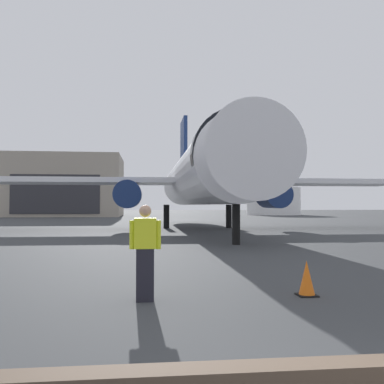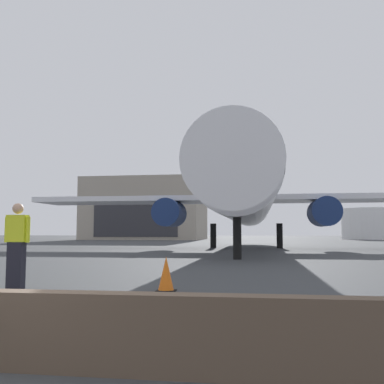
{
  "view_description": "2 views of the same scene",
  "coord_description": "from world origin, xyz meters",
  "px_view_note": "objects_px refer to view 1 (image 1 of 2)",
  "views": [
    {
      "loc": [
        -2.11,
        -2.84,
        1.73
      ],
      "look_at": [
        -0.48,
        12.05,
        2.2
      ],
      "focal_mm": 39.61,
      "sensor_mm": 36.0,
      "label": 1
    },
    {
      "loc": [
        2.75,
        -3.62,
        1.15
      ],
      "look_at": [
        -0.0,
        14.94,
        2.84
      ],
      "focal_mm": 41.82,
      "sensor_mm": 36.0,
      "label": 2
    }
  ],
  "objects_px": {
    "traffic_cone": "(307,279)",
    "fuel_storage_tank": "(273,201)",
    "distant_hangar": "(65,186)",
    "ground_crew_worker": "(145,251)",
    "airplane": "(201,177)"
  },
  "relations": [
    {
      "from": "traffic_cone",
      "to": "fuel_storage_tank",
      "type": "height_order",
      "value": "fuel_storage_tank"
    },
    {
      "from": "traffic_cone",
      "to": "distant_hangar",
      "type": "height_order",
      "value": "distant_hangar"
    },
    {
      "from": "ground_crew_worker",
      "to": "distant_hangar",
      "type": "distance_m",
      "value": 63.33
    },
    {
      "from": "airplane",
      "to": "traffic_cone",
      "type": "xyz_separation_m",
      "value": [
        -0.9,
        -22.43,
        -3.45
      ]
    },
    {
      "from": "traffic_cone",
      "to": "distant_hangar",
      "type": "relative_size",
      "value": 0.04
    },
    {
      "from": "airplane",
      "to": "ground_crew_worker",
      "type": "height_order",
      "value": "airplane"
    },
    {
      "from": "traffic_cone",
      "to": "fuel_storage_tank",
      "type": "relative_size",
      "value": 0.07
    },
    {
      "from": "distant_hangar",
      "to": "fuel_storage_tank",
      "type": "xyz_separation_m",
      "value": [
        36.14,
        5.57,
        -2.28
      ]
    },
    {
      "from": "traffic_cone",
      "to": "distant_hangar",
      "type": "xyz_separation_m",
      "value": [
        -16.02,
        61.76,
        4.44
      ]
    },
    {
      "from": "traffic_cone",
      "to": "distant_hangar",
      "type": "distance_m",
      "value": 63.96
    },
    {
      "from": "traffic_cone",
      "to": "fuel_storage_tank",
      "type": "distance_m",
      "value": 70.3
    },
    {
      "from": "distant_hangar",
      "to": "fuel_storage_tank",
      "type": "height_order",
      "value": "distant_hangar"
    },
    {
      "from": "distant_hangar",
      "to": "traffic_cone",
      "type": "bearing_deg",
      "value": -75.46
    },
    {
      "from": "ground_crew_worker",
      "to": "traffic_cone",
      "type": "distance_m",
      "value": 3.14
    },
    {
      "from": "airplane",
      "to": "distant_hangar",
      "type": "height_order",
      "value": "airplane"
    }
  ]
}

